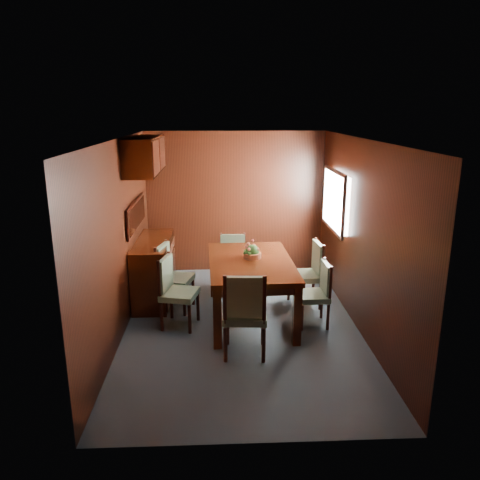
{
  "coord_description": "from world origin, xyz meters",
  "views": [
    {
      "loc": [
        -0.28,
        -5.61,
        2.75
      ],
      "look_at": [
        0.0,
        0.42,
        1.05
      ],
      "focal_mm": 35.0,
      "sensor_mm": 36.0,
      "label": 1
    }
  ],
  "objects_px": {
    "sideboard": "(154,269)",
    "chair_left_near": "(174,288)",
    "dining_table": "(251,269)",
    "chair_right_near": "(318,290)",
    "flower_centerpiece": "(252,249)",
    "chair_head": "(245,310)"
  },
  "relations": [
    {
      "from": "dining_table",
      "to": "chair_head",
      "type": "height_order",
      "value": "chair_head"
    },
    {
      "from": "flower_centerpiece",
      "to": "chair_head",
      "type": "bearing_deg",
      "value": -98.11
    },
    {
      "from": "sideboard",
      "to": "chair_right_near",
      "type": "distance_m",
      "value": 2.46
    },
    {
      "from": "chair_left_near",
      "to": "chair_right_near",
      "type": "height_order",
      "value": "chair_left_near"
    },
    {
      "from": "dining_table",
      "to": "chair_right_near",
      "type": "height_order",
      "value": "chair_right_near"
    },
    {
      "from": "sideboard",
      "to": "chair_left_near",
      "type": "bearing_deg",
      "value": -67.94
    },
    {
      "from": "flower_centerpiece",
      "to": "dining_table",
      "type": "bearing_deg",
      "value": -103.72
    },
    {
      "from": "sideboard",
      "to": "chair_left_near",
      "type": "relative_size",
      "value": 1.48
    },
    {
      "from": "chair_head",
      "to": "flower_centerpiece",
      "type": "height_order",
      "value": "flower_centerpiece"
    },
    {
      "from": "sideboard",
      "to": "flower_centerpiece",
      "type": "distance_m",
      "value": 1.63
    },
    {
      "from": "chair_left_near",
      "to": "chair_head",
      "type": "bearing_deg",
      "value": 58.83
    },
    {
      "from": "chair_right_near",
      "to": "flower_centerpiece",
      "type": "relative_size",
      "value": 3.34
    },
    {
      "from": "chair_head",
      "to": "flower_centerpiece",
      "type": "bearing_deg",
      "value": 85.94
    },
    {
      "from": "chair_left_near",
      "to": "sideboard",
      "type": "bearing_deg",
      "value": -144.62
    },
    {
      "from": "dining_table",
      "to": "chair_head",
      "type": "xyz_separation_m",
      "value": [
        -0.14,
        -1.03,
        -0.13
      ]
    },
    {
      "from": "dining_table",
      "to": "sideboard",
      "type": "bearing_deg",
      "value": 149.31
    },
    {
      "from": "dining_table",
      "to": "chair_left_near",
      "type": "distance_m",
      "value": 1.03
    },
    {
      "from": "chair_right_near",
      "to": "chair_left_near",
      "type": "bearing_deg",
      "value": 87.2
    },
    {
      "from": "chair_head",
      "to": "flower_centerpiece",
      "type": "xyz_separation_m",
      "value": [
        0.16,
        1.15,
        0.37
      ]
    },
    {
      "from": "sideboard",
      "to": "dining_table",
      "type": "relative_size",
      "value": 0.79
    },
    {
      "from": "chair_left_near",
      "to": "chair_right_near",
      "type": "distance_m",
      "value": 1.87
    },
    {
      "from": "chair_right_near",
      "to": "chair_head",
      "type": "xyz_separation_m",
      "value": [
        -1.0,
        -0.8,
        0.1
      ]
    }
  ]
}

